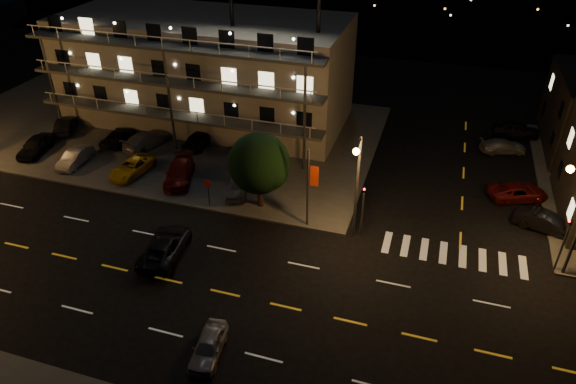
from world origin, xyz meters
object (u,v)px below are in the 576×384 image
(road_car_east, at_px, (209,346))
(road_car_west, at_px, (165,246))
(tree, at_px, (259,165))
(lot_car_7, at_px, (147,139))
(lot_car_2, at_px, (132,167))
(lot_car_4, at_px, (238,186))
(side_car_0, at_px, (545,222))

(road_car_east, bearing_deg, road_car_west, 125.80)
(tree, xyz_separation_m, lot_car_7, (-13.60, 6.24, -2.91))
(tree, distance_m, lot_car_2, 12.58)
(lot_car_2, height_order, road_car_east, lot_car_2)
(lot_car_7, bearing_deg, road_car_east, 144.08)
(tree, bearing_deg, lot_car_2, 173.85)
(lot_car_2, height_order, lot_car_4, lot_car_4)
(lot_car_4, xyz_separation_m, side_car_0, (23.27, 2.24, -0.12))
(lot_car_7, relative_size, side_car_0, 1.18)
(tree, height_order, side_car_0, tree)
(tree, xyz_separation_m, road_car_west, (-4.14, -7.50, -3.04))
(lot_car_2, relative_size, side_car_0, 1.07)
(tree, height_order, lot_car_7, tree)
(tree, bearing_deg, lot_car_7, 155.37)
(lot_car_2, relative_size, lot_car_4, 1.15)
(side_car_0, xyz_separation_m, road_car_west, (-25.12, -10.88, 0.05))
(tree, distance_m, lot_car_4, 3.92)
(lot_car_4, relative_size, lot_car_7, 0.79)
(lot_car_2, bearing_deg, lot_car_7, 114.19)
(lot_car_2, height_order, side_car_0, lot_car_2)
(lot_car_2, distance_m, lot_car_4, 9.85)
(road_car_east, bearing_deg, lot_car_7, 120.45)
(lot_car_2, xyz_separation_m, road_car_west, (8.00, -8.81, -0.03))
(side_car_0, bearing_deg, lot_car_4, 112.90)
(road_car_west, bearing_deg, lot_car_2, -55.56)
(side_car_0, bearing_deg, lot_car_2, 111.00)
(lot_car_2, bearing_deg, lot_car_4, 6.74)
(tree, distance_m, side_car_0, 21.47)
(lot_car_7, bearing_deg, side_car_0, -168.21)
(road_car_west, bearing_deg, lot_car_7, -63.24)
(side_car_0, relative_size, road_car_west, 0.79)
(lot_car_7, xyz_separation_m, road_car_east, (15.87, -20.62, -0.26))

